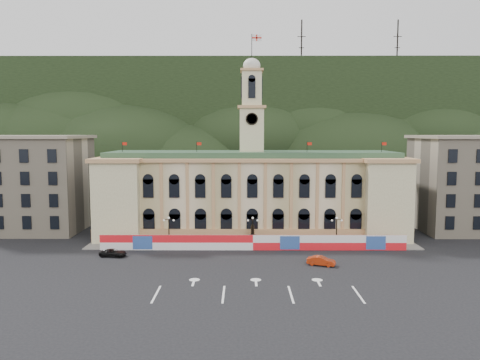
{
  "coord_description": "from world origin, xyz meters",
  "views": [
    {
      "loc": [
        -1.84,
        -59.74,
        19.08
      ],
      "look_at": [
        -2.12,
        18.0,
        11.21
      ],
      "focal_mm": 35.0,
      "sensor_mm": 36.0,
      "label": 1
    }
  ],
  "objects_px": {
    "statue": "(253,239)",
    "black_suv": "(113,253)",
    "lamp_center": "(253,229)",
    "red_sedan": "(321,261)"
  },
  "relations": [
    {
      "from": "lamp_center",
      "to": "black_suv",
      "type": "relative_size",
      "value": 1.18
    },
    {
      "from": "statue",
      "to": "black_suv",
      "type": "distance_m",
      "value": 22.86
    },
    {
      "from": "statue",
      "to": "red_sedan",
      "type": "bearing_deg",
      "value": -50.71
    },
    {
      "from": "statue",
      "to": "black_suv",
      "type": "height_order",
      "value": "statue"
    },
    {
      "from": "lamp_center",
      "to": "red_sedan",
      "type": "xyz_separation_m",
      "value": [
        9.65,
        -10.79,
        -2.4
      ]
    },
    {
      "from": "statue",
      "to": "lamp_center",
      "type": "height_order",
      "value": "lamp_center"
    },
    {
      "from": "black_suv",
      "to": "red_sedan",
      "type": "bearing_deg",
      "value": -91.13
    },
    {
      "from": "lamp_center",
      "to": "red_sedan",
      "type": "relative_size",
      "value": 1.2
    },
    {
      "from": "lamp_center",
      "to": "black_suv",
      "type": "distance_m",
      "value": 22.71
    },
    {
      "from": "lamp_center",
      "to": "red_sedan",
      "type": "distance_m",
      "value": 14.67
    }
  ]
}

